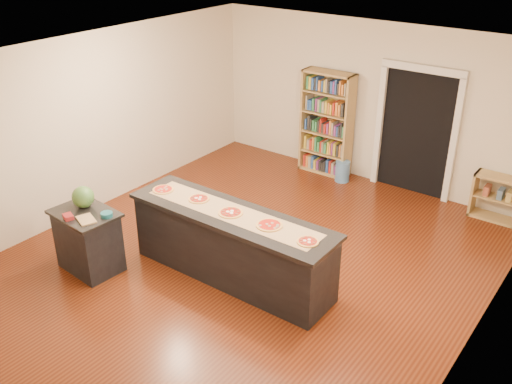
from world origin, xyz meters
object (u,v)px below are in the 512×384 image
Objects in this scene: waste_bin at (342,171)px; low_shelf at (496,198)px; kitchen_island at (232,245)px; side_counter at (88,240)px; bookshelf at (327,123)px; watermelon at (83,197)px.

low_shelf is at bearing 3.88° from waste_bin.
kitchen_island is 1.93m from side_counter.
kitchen_island is 3.54m from waste_bin.
side_counter is at bearing -107.15° from waste_bin.
low_shelf is 1.94× the size of waste_bin.
bookshelf is at bearing 83.55° from side_counter.
waste_bin is (-2.60, -0.18, -0.18)m from low_shelf.
watermelon reaches higher than low_shelf.
side_counter reaches higher than low_shelf.
side_counter is at bearing -149.55° from kitchen_island.
low_shelf is 2.50× the size of watermelon.
kitchen_island is 3.96× the size of low_shelf.
side_counter is at bearing -40.08° from watermelon.
bookshelf is 3.13m from low_shelf.
side_counter is (-1.66, -0.98, -0.05)m from kitchen_island.
kitchen_island reaches higher than low_shelf.
kitchen_island is 3.32× the size of side_counter.
kitchen_island is 2.06m from watermelon.
kitchen_island reaches higher than side_counter.
low_shelf is at bearing 0.21° from bookshelf.
watermelon is (-0.12, 0.10, 0.57)m from side_counter.
bookshelf is (0.92, 4.67, 0.51)m from side_counter.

